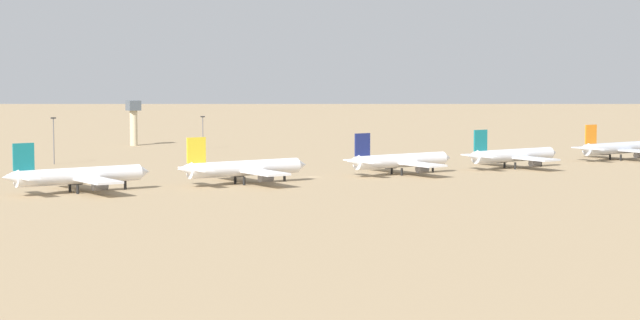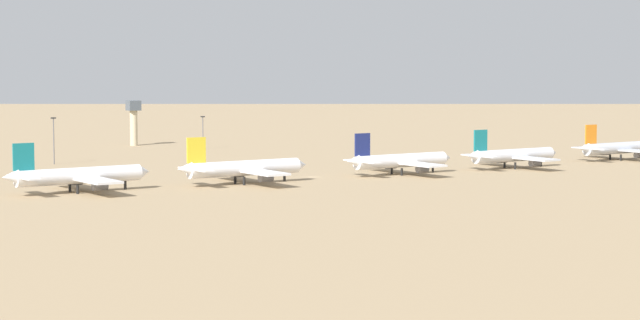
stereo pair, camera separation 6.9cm
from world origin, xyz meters
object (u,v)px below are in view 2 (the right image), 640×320
light_pole_mid (54,137)px  parked_jet_yellow_3 (243,168)px  parked_jet_teal_2 (78,176)px  parked_jet_navy_4 (400,161)px  control_tower (134,118)px  light_pole_east (203,130)px  parked_jet_teal_5 (513,155)px  parked_jet_orange_6 (618,148)px

light_pole_mid → parked_jet_yellow_3: bearing=-74.1°
parked_jet_teal_2 → parked_jet_navy_4: parked_jet_teal_2 is taller
parked_jet_yellow_3 → control_tower: bearing=76.7°
parked_jet_yellow_3 → parked_jet_teal_2: bearing=174.1°
parked_jet_teal_2 → light_pole_east: parked_jet_teal_2 is taller
parked_jet_teal_2 → light_pole_mid: (21.85, 89.97, 4.76)m
parked_jet_teal_5 → control_tower: (-68.35, 165.65, 7.19)m
parked_jet_teal_2 → parked_jet_teal_5: size_ratio=1.05×
parked_jet_navy_4 → light_pole_east: parked_jet_navy_4 is taller
control_tower → light_pole_east: size_ratio=1.42×
parked_jet_navy_4 → light_pole_mid: (-81.34, 92.36, 4.93)m
parked_jet_teal_2 → light_pole_east: bearing=49.0°
parked_jet_navy_4 → parked_jet_teal_5: parked_jet_navy_4 is taller
parked_jet_yellow_3 → light_pole_east: (47.74, 131.31, 3.31)m
parked_jet_navy_4 → light_pole_east: (-7.13, 130.95, 3.50)m
parked_jet_teal_5 → parked_jet_orange_6: bearing=3.4°
control_tower → parked_jet_orange_6: bearing=-52.2°
parked_jet_navy_4 → parked_jet_orange_6: parked_jet_navy_4 is taller
parked_jet_yellow_3 → control_tower: size_ratio=2.22×
parked_jet_navy_4 → parked_jet_teal_5: 44.51m
parked_jet_teal_2 → control_tower: (79.33, 162.16, 6.97)m
parked_jet_teal_5 → light_pole_mid: light_pole_mid is taller
parked_jet_navy_4 → parked_jet_teal_2: bearing=175.3°
control_tower → light_pole_mid: bearing=-128.5°
parked_jet_teal_2 → parked_jet_navy_4: bearing=-5.6°
parked_jet_navy_4 → parked_jet_teal_5: size_ratio=1.01×
parked_jet_teal_5 → light_pole_mid: 156.82m
parked_jet_orange_6 → light_pole_mid: size_ratio=2.46×
light_pole_east → parked_jet_teal_5: bearing=-68.6°
light_pole_mid → light_pole_east: size_ratio=1.21×
parked_jet_teal_5 → parked_jet_teal_2: bearing=174.9°
parked_jet_navy_4 → parked_jet_yellow_3: bearing=177.0°
parked_jet_teal_5 → light_pole_east: (-51.62, 132.05, 3.55)m
control_tower → light_pole_mid: (-57.48, -72.18, -2.21)m
parked_jet_navy_4 → light_pole_east: 131.19m
parked_jet_orange_6 → control_tower: (-122.97, 158.79, 7.22)m
parked_jet_yellow_3 → light_pole_mid: light_pole_mid is taller
parked_jet_orange_6 → light_pole_east: light_pole_east is taller
parked_jet_teal_2 → light_pole_mid: bearing=72.1°
parked_jet_orange_6 → light_pole_mid: 200.22m
parked_jet_teal_5 → light_pole_mid: bearing=139.7°
parked_jet_orange_6 → control_tower: size_ratio=2.09×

